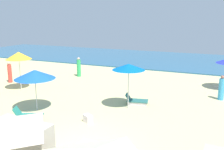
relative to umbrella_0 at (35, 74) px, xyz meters
name	(u,v)px	position (x,y,z in m)	size (l,w,h in m)	color
ocean	(179,61)	(4.73, 20.13, -2.04)	(60.00, 13.45, 0.12)	#2B6187
umbrella_0	(35,74)	(0.00, 0.00, 0.00)	(2.28, 2.28, 2.36)	silver
lounge_chair_0_0	(27,116)	(0.54, -1.41, -1.85)	(1.57, 1.19, 0.70)	silver
umbrella_1	(129,67)	(4.69, 2.42, 0.35)	(1.88, 1.88, 2.63)	silver
lounge_chair_1_0	(136,100)	(4.89, 3.25, -1.87)	(1.47, 0.93, 0.63)	silver
umbrella_3	(19,56)	(-3.85, 2.92, 0.42)	(1.82, 1.82, 2.79)	silver
beachgoer_0	(221,89)	(9.64, 6.24, -1.36)	(0.47, 0.47, 1.61)	#3CA0D7
beachgoer_1	(10,72)	(-6.18, 4.24, -1.28)	(0.37, 0.37, 1.72)	#EE483C
beachgoer_2	(79,68)	(-2.17, 8.35, -1.30)	(0.47, 0.47, 1.72)	#32B561
cooler_box_0	(88,119)	(3.56, -0.42, -1.90)	(0.51, 0.31, 0.40)	white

